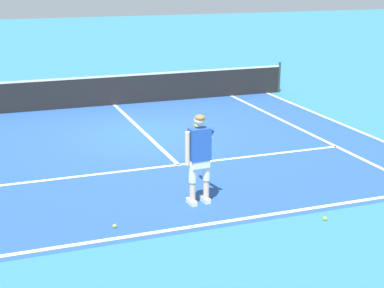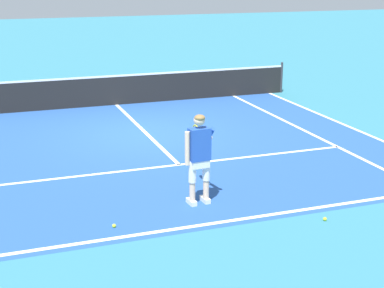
# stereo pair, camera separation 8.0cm
# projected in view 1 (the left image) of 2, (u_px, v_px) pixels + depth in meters

# --- Properties ---
(ground_plane) EXTENTS (80.00, 80.00, 0.00)m
(ground_plane) POSITION_uv_depth(u_px,v_px,m) (145.00, 134.00, 15.53)
(ground_plane) COLOR teal
(court_inner_surface) EXTENTS (10.98, 9.98, 0.00)m
(court_inner_surface) POSITION_uv_depth(u_px,v_px,m) (158.00, 145.00, 14.49)
(court_inner_surface) COLOR #234C93
(court_inner_surface) RESTS_ON ground
(line_baseline) EXTENTS (10.98, 0.10, 0.01)m
(line_baseline) POSITION_uv_depth(u_px,v_px,m) (237.00, 220.00, 10.18)
(line_baseline) COLOR white
(line_baseline) RESTS_ON ground
(line_service) EXTENTS (8.23, 0.10, 0.01)m
(line_service) POSITION_uv_depth(u_px,v_px,m) (178.00, 165.00, 13.04)
(line_service) COLOR white
(line_service) RESTS_ON ground
(line_centre_service) EXTENTS (0.10, 6.40, 0.01)m
(line_centre_service) POSITION_uv_depth(u_px,v_px,m) (141.00, 129.00, 15.92)
(line_centre_service) COLOR white
(line_centre_service) RESTS_ON ground
(line_singles_right) EXTENTS (0.10, 9.58, 0.01)m
(line_singles_right) POSITION_uv_depth(u_px,v_px,m) (303.00, 130.00, 15.84)
(line_singles_right) COLOR white
(line_singles_right) RESTS_ON ground
(line_doubles_right) EXTENTS (0.10, 9.58, 0.01)m
(line_doubles_right) POSITION_uv_depth(u_px,v_px,m) (346.00, 126.00, 16.29)
(line_doubles_right) COLOR white
(line_doubles_right) RESTS_ON ground
(tennis_net) EXTENTS (11.96, 0.08, 1.07)m
(tennis_net) POSITION_uv_depth(u_px,v_px,m) (114.00, 90.00, 18.65)
(tennis_net) COLOR #333338
(tennis_net) RESTS_ON ground
(tennis_player) EXTENTS (0.62, 1.15, 1.71)m
(tennis_player) POSITION_uv_depth(u_px,v_px,m) (199.00, 153.00, 10.63)
(tennis_player) COLOR white
(tennis_player) RESTS_ON ground
(tennis_ball_near_feet) EXTENTS (0.07, 0.07, 0.07)m
(tennis_ball_near_feet) POSITION_uv_depth(u_px,v_px,m) (115.00, 226.00, 9.86)
(tennis_ball_near_feet) COLOR #CCE02D
(tennis_ball_near_feet) RESTS_ON ground
(tennis_ball_by_baseline) EXTENTS (0.07, 0.07, 0.07)m
(tennis_ball_by_baseline) POSITION_uv_depth(u_px,v_px,m) (325.00, 219.00, 10.15)
(tennis_ball_by_baseline) COLOR #CCE02D
(tennis_ball_by_baseline) RESTS_ON ground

